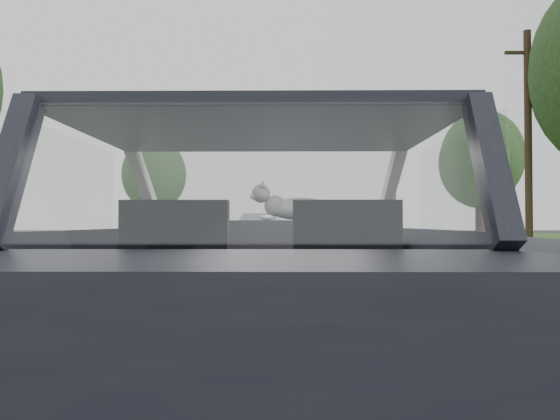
{
  "coord_description": "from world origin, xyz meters",
  "views": [
    {
      "loc": [
        0.12,
        -2.93,
        0.98
      ],
      "look_at": [
        0.08,
        0.54,
        1.07
      ],
      "focal_mm": 35.0,
      "sensor_mm": 36.0,
      "label": 1
    }
  ],
  "objects_px": {
    "other_car": "(259,229)",
    "utility_pole": "(528,142)",
    "highway_sign": "(395,216)",
    "cat": "(301,207)",
    "subject_car": "(264,271)"
  },
  "relations": [
    {
      "from": "subject_car",
      "to": "cat",
      "type": "xyz_separation_m",
      "value": [
        0.22,
        0.63,
        0.36
      ]
    },
    {
      "from": "cat",
      "to": "other_car",
      "type": "xyz_separation_m",
      "value": [
        -1.28,
        20.58,
        -0.38
      ]
    },
    {
      "from": "subject_car",
      "to": "utility_pole",
      "type": "bearing_deg",
      "value": 61.49
    },
    {
      "from": "other_car",
      "to": "utility_pole",
      "type": "relative_size",
      "value": 0.6
    },
    {
      "from": "cat",
      "to": "other_car",
      "type": "bearing_deg",
      "value": 90.8
    },
    {
      "from": "other_car",
      "to": "utility_pole",
      "type": "distance_m",
      "value": 11.56
    },
    {
      "from": "cat",
      "to": "other_car",
      "type": "relative_size",
      "value": 0.13
    },
    {
      "from": "cat",
      "to": "highway_sign",
      "type": "relative_size",
      "value": 0.21
    },
    {
      "from": "highway_sign",
      "to": "utility_pole",
      "type": "height_order",
      "value": "utility_pole"
    },
    {
      "from": "other_car",
      "to": "highway_sign",
      "type": "distance_m",
      "value": 9.19
    },
    {
      "from": "subject_car",
      "to": "other_car",
      "type": "bearing_deg",
      "value": 92.89
    },
    {
      "from": "other_car",
      "to": "highway_sign",
      "type": "bearing_deg",
      "value": 47.46
    },
    {
      "from": "subject_car",
      "to": "utility_pole",
      "type": "height_order",
      "value": "utility_pole"
    },
    {
      "from": "subject_car",
      "to": "highway_sign",
      "type": "height_order",
      "value": "highway_sign"
    },
    {
      "from": "cat",
      "to": "utility_pole",
      "type": "relative_size",
      "value": 0.08
    }
  ]
}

